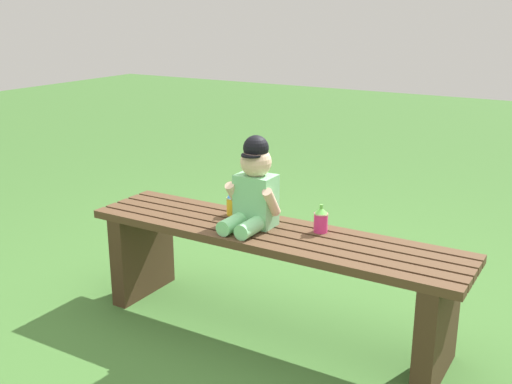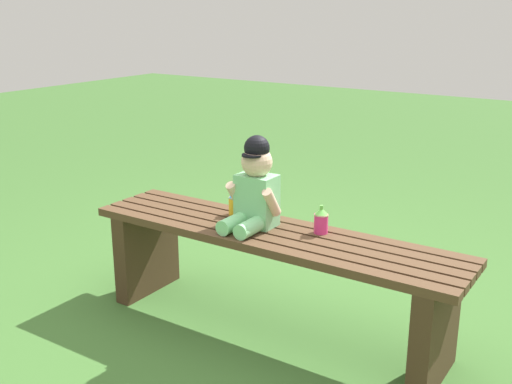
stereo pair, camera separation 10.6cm
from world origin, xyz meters
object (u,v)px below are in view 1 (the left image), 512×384
Objects in this scene: park_bench at (271,263)px; sippy_cup_right at (321,219)px; child_figure at (254,188)px; sippy_cup_left at (233,203)px.

park_bench is 0.30m from sippy_cup_right.
park_bench is at bearing -5.82° from child_figure.
sippy_cup_left reaches higher than park_bench.
child_figure is 3.26× the size of sippy_cup_right.
sippy_cup_left is (-0.16, 0.08, -0.12)m from child_figure.
sippy_cup_right is (0.45, 0.00, 0.00)m from sippy_cup_left.
park_bench is 4.25× the size of child_figure.
child_figure is at bearing -163.55° from sippy_cup_right.
child_figure is at bearing 174.18° from park_bench.
sippy_cup_left is 1.00× the size of sippy_cup_right.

